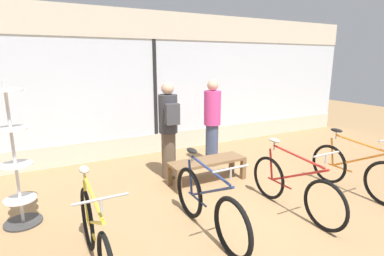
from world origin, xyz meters
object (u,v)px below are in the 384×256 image
at_px(bicycle_left, 208,205).
at_px(customer_by_window, 212,121).
at_px(accessory_rack, 16,169).
at_px(display_bench, 207,164).
at_px(bicycle_right, 293,187).
at_px(bicycle_far_right, 354,171).
at_px(customer_near_rack, 169,128).
at_px(bicycle_far_left, 95,238).

relative_size(bicycle_left, customer_by_window, 0.98).
bearing_deg(customer_by_window, accessory_rack, -167.41).
bearing_deg(customer_by_window, display_bench, -126.50).
bearing_deg(bicycle_right, bicycle_far_right, -0.14).
height_order(display_bench, customer_near_rack, customer_near_rack).
bearing_deg(bicycle_far_right, customer_by_window, 121.03).
bearing_deg(bicycle_right, bicycle_left, 176.09).
distance_m(bicycle_right, bicycle_far_right, 1.38).
distance_m(display_bench, customer_near_rack, 0.95).
relative_size(bicycle_far_right, display_bench, 1.20).
bearing_deg(customer_near_rack, accessory_rack, -167.36).
bearing_deg(customer_near_rack, bicycle_right, -62.43).
bearing_deg(bicycle_right, customer_near_rack, 117.57).
distance_m(bicycle_left, customer_near_rack, 2.02).
height_order(bicycle_left, bicycle_right, bicycle_left).
distance_m(bicycle_left, bicycle_far_right, 2.74).
relative_size(bicycle_left, display_bench, 1.23).
distance_m(bicycle_left, display_bench, 1.64).
bearing_deg(display_bench, bicycle_far_left, -146.04).
bearing_deg(bicycle_left, customer_by_window, 57.11).
bearing_deg(display_bench, customer_near_rack, 135.62).
height_order(bicycle_far_left, customer_by_window, customer_by_window).
relative_size(accessory_rack, display_bench, 1.35).
height_order(bicycle_far_right, customer_near_rack, customer_near_rack).
relative_size(bicycle_right, display_bench, 1.23).
distance_m(bicycle_right, accessory_rack, 3.76).
distance_m(bicycle_far_left, bicycle_right, 2.74).
relative_size(bicycle_far_left, bicycle_left, 1.02).
height_order(bicycle_left, display_bench, bicycle_left).
height_order(bicycle_left, customer_by_window, customer_by_window).
height_order(bicycle_far_right, customer_by_window, customer_by_window).
xyz_separation_m(bicycle_left, accessory_rack, (-2.07, 1.38, 0.39)).
distance_m(bicycle_far_left, display_bench, 2.67).
bearing_deg(bicycle_far_right, display_bench, 141.75).
relative_size(bicycle_far_right, customer_near_rack, 0.95).
relative_size(bicycle_far_right, accessory_rack, 0.89).
distance_m(bicycle_right, customer_by_window, 2.31).
bearing_deg(display_bench, bicycle_far_right, -38.25).
bearing_deg(accessory_rack, bicycle_right, -23.17).
relative_size(display_bench, customer_by_window, 0.79).
bearing_deg(bicycle_far_left, display_bench, 33.96).
xyz_separation_m(bicycle_far_right, accessory_rack, (-4.81, 1.47, 0.39)).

